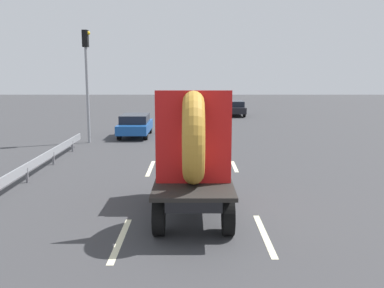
% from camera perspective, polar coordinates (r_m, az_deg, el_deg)
% --- Properties ---
extents(ground_plane, '(120.00, 120.00, 0.00)m').
position_cam_1_polar(ground_plane, '(13.11, 1.61, -8.26)').
color(ground_plane, '#38383A').
extents(flatbed_truck, '(2.02, 4.76, 3.52)m').
position_cam_1_polar(flatbed_truck, '(12.48, 0.01, -1.07)').
color(flatbed_truck, black).
rests_on(flatbed_truck, ground_plane).
extents(distant_sedan, '(1.78, 4.16, 1.36)m').
position_cam_1_polar(distant_sedan, '(26.98, -7.56, 2.51)').
color(distant_sedan, black).
rests_on(distant_sedan, ground_plane).
extents(traffic_light, '(0.42, 0.36, 6.14)m').
position_cam_1_polar(traffic_light, '(24.90, -13.68, 9.24)').
color(traffic_light, gray).
rests_on(traffic_light, ground_plane).
extents(guardrail, '(0.10, 12.18, 0.71)m').
position_cam_1_polar(guardrail, '(18.27, -19.18, -1.96)').
color(guardrail, gray).
rests_on(guardrail, ground_plane).
extents(lane_dash_left_near, '(0.16, 2.84, 0.01)m').
position_cam_1_polar(lane_dash_left_near, '(10.90, -9.42, -12.14)').
color(lane_dash_left_near, beige).
rests_on(lane_dash_left_near, ground_plane).
extents(lane_dash_left_far, '(0.16, 2.87, 0.01)m').
position_cam_1_polar(lane_dash_left_far, '(18.26, -5.56, -3.15)').
color(lane_dash_left_far, beige).
rests_on(lane_dash_left_far, ground_plane).
extents(lane_dash_right_near, '(0.16, 2.87, 0.01)m').
position_cam_1_polar(lane_dash_right_near, '(11.20, 9.23, -11.54)').
color(lane_dash_right_near, beige).
rests_on(lane_dash_right_near, ground_plane).
extents(lane_dash_right_far, '(0.16, 2.13, 0.01)m').
position_cam_1_polar(lane_dash_right_far, '(18.59, 5.37, -2.91)').
color(lane_dash_right_far, beige).
rests_on(lane_dash_right_far, ground_plane).
extents(oncoming_car, '(1.73, 4.04, 1.32)m').
position_cam_1_polar(oncoming_car, '(39.28, 5.35, 4.72)').
color(oncoming_car, black).
rests_on(oncoming_car, ground_plane).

